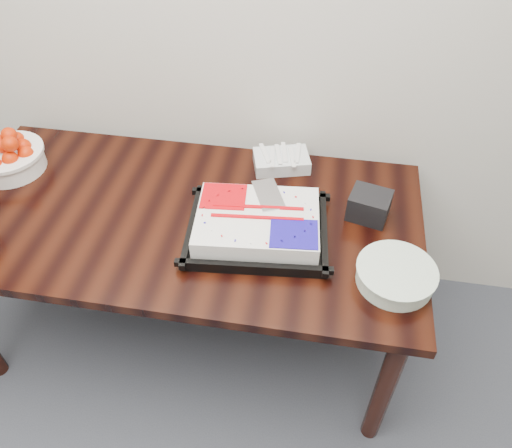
% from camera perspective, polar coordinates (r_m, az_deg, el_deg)
% --- Properties ---
extents(table, '(1.80, 0.90, 0.75)m').
position_cam_1_polar(table, '(1.96, -8.24, -0.63)').
color(table, black).
rests_on(table, ground).
extents(cake_tray, '(0.53, 0.43, 0.10)m').
position_cam_1_polar(cake_tray, '(1.77, 0.17, -0.10)').
color(cake_tray, black).
rests_on(cake_tray, table).
extents(tangerine_bowl, '(0.29, 0.29, 0.19)m').
position_cam_1_polar(tangerine_bowl, '(2.28, -26.63, 7.27)').
color(tangerine_bowl, white).
rests_on(tangerine_bowl, table).
extents(plate_stack, '(0.26, 0.26, 0.06)m').
position_cam_1_polar(plate_stack, '(1.70, 15.66, -5.67)').
color(plate_stack, white).
rests_on(plate_stack, table).
extents(fork_bag, '(0.26, 0.20, 0.06)m').
position_cam_1_polar(fork_bag, '(2.09, 2.91, 7.27)').
color(fork_bag, silver).
rests_on(fork_bag, table).
extents(napkin_box, '(0.17, 0.15, 0.10)m').
position_cam_1_polar(napkin_box, '(1.89, 12.82, 2.09)').
color(napkin_box, black).
rests_on(napkin_box, table).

